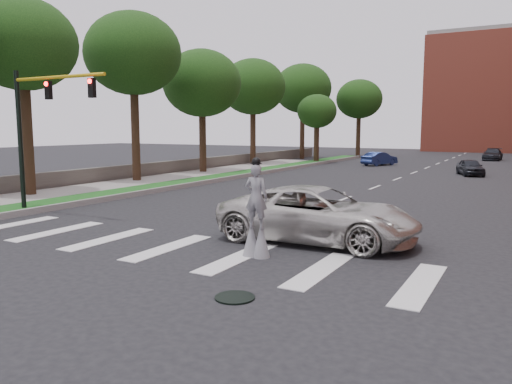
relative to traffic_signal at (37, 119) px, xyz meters
The scene contains 19 objects.
ground_plane 11.04m from the traffic_signal, 17.05° to the right, with size 160.00×160.00×0.00m, color black.
grass_median 17.56m from the traffic_signal, 95.77° to the left, with size 2.00×60.00×0.25m, color #164F18.
median_curb 17.48m from the traffic_signal, 92.25° to the left, with size 0.20×60.00×0.28m, color gray.
sidewalk_left 9.37m from the traffic_signal, 123.98° to the left, with size 4.00×60.00×0.18m, color gray.
stone_wall 20.64m from the traffic_signal, 110.80° to the left, with size 0.50×56.00×1.10m, color #504B44.
manhole 14.33m from the traffic_signal, 21.36° to the right, with size 0.90×0.90×0.04m, color black.
traffic_signal is the anchor object (origin of this frame).
stilt_performer 11.94m from the traffic_signal, ahead, with size 0.84×0.55×2.93m.
suv_crossing 12.77m from the traffic_signal, ahead, with size 3.05×6.61×1.84m, color beige.
car_near 32.15m from the traffic_signal, 63.67° to the left, with size 1.55×3.84×1.31m, color black.
car_mid 36.12m from the traffic_signal, 81.95° to the left, with size 1.42×4.08×1.34m, color navy.
car_far 52.08m from the traffic_signal, 73.91° to the left, with size 1.92×4.72×1.37m, color black.
tree_1 7.48m from the traffic_signal, 147.25° to the left, with size 5.69×5.69×10.54m.
tree_2 13.76m from the traffic_signal, 114.51° to the left, with size 6.47×6.47×11.44m.
tree_3 20.52m from the traffic_signal, 105.03° to the left, with size 6.36×6.36×10.03m.
tree_4 30.67m from the traffic_signal, 101.89° to the left, with size 6.48×6.48×10.55m.
tree_5 42.37m from the traffic_signal, 98.34° to the left, with size 6.89×6.89×11.34m.
tree_6 35.51m from the traffic_signal, 92.76° to the left, with size 4.16×4.16×7.25m.
tree_7 48.90m from the traffic_signal, 91.59° to the left, with size 5.84×5.84×9.88m.
Camera 1 is at (8.60, -11.14, 3.78)m, focal length 35.00 mm.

